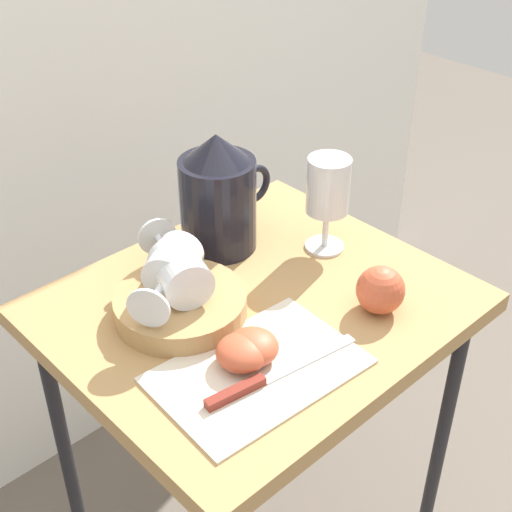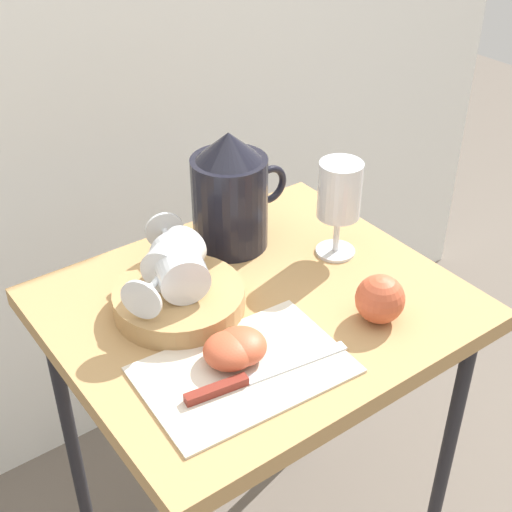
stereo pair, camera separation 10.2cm
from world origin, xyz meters
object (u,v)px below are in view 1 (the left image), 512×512
at_px(basket_tray, 181,305).
at_px(apple_whole, 380,290).
at_px(apple_half_left, 243,352).
at_px(apple_half_right, 252,347).
at_px(wine_glass_tipped_near, 172,267).
at_px(wine_glass_tipped_far, 179,271).
at_px(pitcher, 219,202).
at_px(table, 256,337).
at_px(knife, 261,380).
at_px(wine_glass_upright, 328,191).

bearing_deg(basket_tray, apple_whole, -40.67).
distance_m(basket_tray, apple_half_left, 0.14).
height_order(apple_half_right, apple_whole, apple_whole).
relative_size(basket_tray, wine_glass_tipped_near, 1.24).
distance_m(basket_tray, wine_glass_tipped_far, 0.05).
distance_m(apple_half_left, apple_whole, 0.23).
bearing_deg(pitcher, apple_half_right, -122.13).
bearing_deg(table, basket_tray, 153.85).
bearing_deg(basket_tray, pitcher, 32.18).
xyz_separation_m(basket_tray, wine_glass_tipped_near, (0.01, 0.02, 0.05)).
height_order(apple_whole, knife, apple_whole).
bearing_deg(wine_glass_tipped_near, table, -36.75).
bearing_deg(knife, apple_whole, -0.84).
xyz_separation_m(pitcher, apple_half_right, (-0.15, -0.24, -0.06)).
distance_m(wine_glass_tipped_far, apple_half_right, 0.15).
bearing_deg(basket_tray, apple_half_right, -86.31).
distance_m(wine_glass_tipped_near, apple_half_right, 0.17).
bearing_deg(wine_glass_tipped_near, apple_half_left, -94.57).
relative_size(wine_glass_tipped_far, knife, 0.70).
relative_size(pitcher, wine_glass_tipped_far, 1.22).
xyz_separation_m(wine_glass_tipped_far, knife, (-0.02, -0.19, -0.06)).
xyz_separation_m(wine_glass_tipped_near, wine_glass_tipped_far, (0.00, -0.02, 0.00)).
relative_size(wine_glass_upright, knife, 0.69).
xyz_separation_m(pitcher, apple_half_left, (-0.17, -0.24, -0.06)).
height_order(wine_glass_upright, wine_glass_tipped_far, wine_glass_upright).
distance_m(pitcher, knife, 0.34).
relative_size(basket_tray, knife, 0.82).
bearing_deg(knife, wine_glass_tipped_far, 83.43).
distance_m(wine_glass_upright, apple_half_left, 0.32).
xyz_separation_m(wine_glass_tipped_near, knife, (-0.02, -0.21, -0.06)).
bearing_deg(knife, apple_half_right, 60.32).
height_order(basket_tray, wine_glass_upright, wine_glass_upright).
height_order(table, wine_glass_tipped_near, wine_glass_tipped_near).
height_order(wine_glass_tipped_near, wine_glass_tipped_far, wine_glass_tipped_far).
bearing_deg(apple_whole, apple_half_left, 168.31).
xyz_separation_m(wine_glass_tipped_near, apple_half_right, (0.00, -0.16, -0.05)).
bearing_deg(wine_glass_upright, pitcher, 134.29).
height_order(pitcher, apple_half_right, pitcher).
distance_m(table, basket_tray, 0.14).
distance_m(wine_glass_upright, apple_whole, 0.19).
height_order(wine_glass_tipped_far, apple_whole, wine_glass_tipped_far).
distance_m(apple_half_right, apple_whole, 0.21).
distance_m(table, apple_half_left, 0.17).
bearing_deg(table, apple_half_right, -135.33).
xyz_separation_m(table, pitcher, (0.06, 0.15, 0.15)).
distance_m(basket_tray, wine_glass_upright, 0.30).
height_order(table, pitcher, pitcher).
height_order(wine_glass_tipped_far, apple_half_left, wine_glass_tipped_far).
relative_size(apple_half_right, knife, 0.30).
height_order(wine_glass_tipped_far, apple_half_right, wine_glass_tipped_far).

